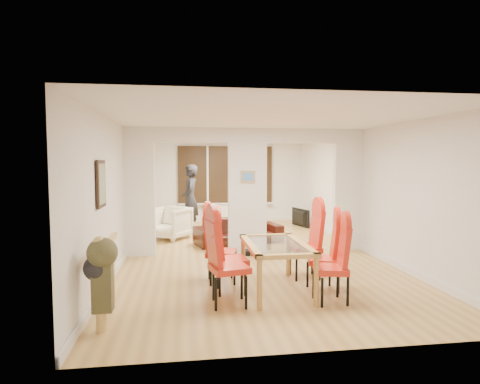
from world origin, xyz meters
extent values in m
cube|color=tan|center=(0.00, 0.00, 0.00)|extent=(5.00, 9.00, 0.01)
cube|color=white|center=(0.00, 0.00, 1.30)|extent=(5.00, 0.18, 2.60)
cube|color=black|center=(0.00, 4.44, 1.50)|extent=(3.00, 0.08, 1.80)
cube|color=white|center=(0.00, 4.40, 0.30)|extent=(1.40, 0.08, 0.50)
sphere|color=orange|center=(0.30, 3.30, 2.15)|extent=(0.36, 0.36, 0.36)
cube|color=gray|center=(-2.47, -2.40, 1.60)|extent=(0.04, 0.52, 0.67)
cube|color=#4C8CD8|center=(0.00, -0.10, 1.60)|extent=(0.30, 0.03, 0.25)
imported|color=black|center=(-0.05, 0.95, 0.29)|extent=(2.15, 1.29, 0.59)
imported|color=white|center=(-1.68, 1.72, 0.40)|extent=(1.19, 1.19, 0.79)
imported|color=black|center=(-1.15, 2.47, 0.92)|extent=(0.67, 0.44, 1.84)
imported|color=black|center=(2.00, 3.11, 0.26)|extent=(0.92, 0.35, 0.53)
cylinder|color=#143F19|center=(-0.07, 2.41, 0.37)|extent=(0.06, 0.06, 0.25)
imported|color=#362312|center=(-0.18, 2.36, 0.27)|extent=(0.20, 0.20, 0.05)
camera|label=1|loc=(-1.31, -8.25, 1.91)|focal=30.00mm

